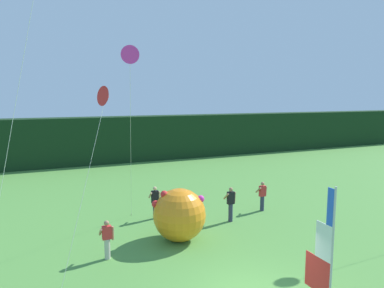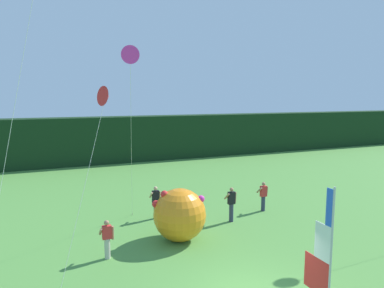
{
  "view_description": "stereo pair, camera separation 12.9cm",
  "coord_description": "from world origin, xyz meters",
  "px_view_note": "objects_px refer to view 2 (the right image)",
  "views": [
    {
      "loc": [
        -5.81,
        -8.73,
        6.33
      ],
      "look_at": [
        -0.38,
        3.88,
        4.46
      ],
      "focal_mm": 32.9,
      "sensor_mm": 36.0,
      "label": 1
    },
    {
      "loc": [
        -5.69,
        -8.78,
        6.33
      ],
      "look_at": [
        -0.38,
        3.88,
        4.46
      ],
      "focal_mm": 32.9,
      "sensor_mm": 36.0,
      "label": 2
    }
  ],
  "objects_px": {
    "person_mid_field": "(263,196)",
    "person_far_right": "(107,238)",
    "person_far_left": "(231,203)",
    "kite_red_delta_0": "(105,97)",
    "inflatable_balloon": "(180,215)",
    "kite_magenta_delta_2": "(130,56)",
    "banner_flag": "(323,256)",
    "person_near_banner": "(156,201)"
  },
  "relations": [
    {
      "from": "kite_magenta_delta_2",
      "to": "kite_red_delta_0",
      "type": "bearing_deg",
      "value": -128.39
    },
    {
      "from": "kite_red_delta_0",
      "to": "kite_magenta_delta_2",
      "type": "distance_m",
      "value": 2.64
    },
    {
      "from": "person_far_right",
      "to": "kite_red_delta_0",
      "type": "bearing_deg",
      "value": -90.66
    },
    {
      "from": "kite_red_delta_0",
      "to": "kite_magenta_delta_2",
      "type": "bearing_deg",
      "value": 51.61
    },
    {
      "from": "banner_flag",
      "to": "inflatable_balloon",
      "type": "xyz_separation_m",
      "value": [
        -1.72,
        6.76,
        -0.73
      ]
    },
    {
      "from": "person_far_left",
      "to": "kite_red_delta_0",
      "type": "bearing_deg",
      "value": -158.62
    },
    {
      "from": "banner_flag",
      "to": "person_near_banner",
      "type": "bearing_deg",
      "value": 100.8
    },
    {
      "from": "person_mid_field",
      "to": "kite_magenta_delta_2",
      "type": "distance_m",
      "value": 10.57
    },
    {
      "from": "person_far_right",
      "to": "inflatable_balloon",
      "type": "xyz_separation_m",
      "value": [
        3.25,
        0.57,
        0.34
      ]
    },
    {
      "from": "kite_magenta_delta_2",
      "to": "banner_flag",
      "type": "bearing_deg",
      "value": -62.19
    },
    {
      "from": "banner_flag",
      "to": "person_mid_field",
      "type": "distance_m",
      "value": 9.65
    },
    {
      "from": "person_mid_field",
      "to": "kite_magenta_delta_2",
      "type": "height_order",
      "value": "kite_magenta_delta_2"
    },
    {
      "from": "person_far_left",
      "to": "kite_magenta_delta_2",
      "type": "relative_size",
      "value": 0.21
    },
    {
      "from": "person_near_banner",
      "to": "kite_magenta_delta_2",
      "type": "bearing_deg",
      "value": -122.6
    },
    {
      "from": "person_near_banner",
      "to": "inflatable_balloon",
      "type": "xyz_separation_m",
      "value": [
        0.16,
        -3.09,
        0.26
      ]
    },
    {
      "from": "person_far_right",
      "to": "kite_red_delta_0",
      "type": "xyz_separation_m",
      "value": [
        -0.01,
        -0.8,
        5.47
      ]
    },
    {
      "from": "person_mid_field",
      "to": "inflatable_balloon",
      "type": "distance_m",
      "value": 6.04
    },
    {
      "from": "person_far_left",
      "to": "person_far_right",
      "type": "relative_size",
      "value": 1.14
    },
    {
      "from": "kite_magenta_delta_2",
      "to": "inflatable_balloon",
      "type": "bearing_deg",
      "value": -7.28
    },
    {
      "from": "person_mid_field",
      "to": "person_far_left",
      "type": "bearing_deg",
      "value": -162.13
    },
    {
      "from": "person_mid_field",
      "to": "person_far_right",
      "type": "distance_m",
      "value": 9.31
    },
    {
      "from": "person_mid_field",
      "to": "person_far_right",
      "type": "relative_size",
      "value": 1.05
    },
    {
      "from": "person_far_right",
      "to": "kite_red_delta_0",
      "type": "distance_m",
      "value": 5.52
    },
    {
      "from": "kite_red_delta_0",
      "to": "kite_magenta_delta_2",
      "type": "height_order",
      "value": "kite_magenta_delta_2"
    },
    {
      "from": "person_mid_field",
      "to": "person_far_left",
      "type": "relative_size",
      "value": 0.92
    },
    {
      "from": "person_far_left",
      "to": "kite_red_delta_0",
      "type": "xyz_separation_m",
      "value": [
        -6.5,
        -2.55,
        5.34
      ]
    },
    {
      "from": "person_near_banner",
      "to": "kite_red_delta_0",
      "type": "height_order",
      "value": "kite_red_delta_0"
    },
    {
      "from": "inflatable_balloon",
      "to": "person_near_banner",
      "type": "bearing_deg",
      "value": 92.98
    },
    {
      "from": "person_far_right",
      "to": "kite_magenta_delta_2",
      "type": "height_order",
      "value": "kite_magenta_delta_2"
    },
    {
      "from": "kite_red_delta_0",
      "to": "person_far_right",
      "type": "bearing_deg",
      "value": 89.34
    },
    {
      "from": "banner_flag",
      "to": "person_far_right",
      "type": "relative_size",
      "value": 2.53
    },
    {
      "from": "person_far_right",
      "to": "person_mid_field",
      "type": "bearing_deg",
      "value": 15.84
    },
    {
      "from": "person_near_banner",
      "to": "kite_magenta_delta_2",
      "type": "relative_size",
      "value": 0.2
    },
    {
      "from": "kite_red_delta_0",
      "to": "banner_flag",
      "type": "bearing_deg",
      "value": -47.28
    },
    {
      "from": "inflatable_balloon",
      "to": "person_far_left",
      "type": "bearing_deg",
      "value": 20.02
    },
    {
      "from": "banner_flag",
      "to": "person_far_left",
      "type": "xyz_separation_m",
      "value": [
        1.52,
        7.94,
        -0.95
      ]
    },
    {
      "from": "person_near_banner",
      "to": "inflatable_balloon",
      "type": "height_order",
      "value": "inflatable_balloon"
    },
    {
      "from": "person_mid_field",
      "to": "person_near_banner",
      "type": "bearing_deg",
      "value": 169.18
    },
    {
      "from": "inflatable_balloon",
      "to": "kite_red_delta_0",
      "type": "bearing_deg",
      "value": -157.28
    },
    {
      "from": "banner_flag",
      "to": "person_far_left",
      "type": "distance_m",
      "value": 8.14
    },
    {
      "from": "person_far_right",
      "to": "inflatable_balloon",
      "type": "distance_m",
      "value": 3.32
    },
    {
      "from": "kite_magenta_delta_2",
      "to": "person_far_left",
      "type": "bearing_deg",
      "value": 10.08
    }
  ]
}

